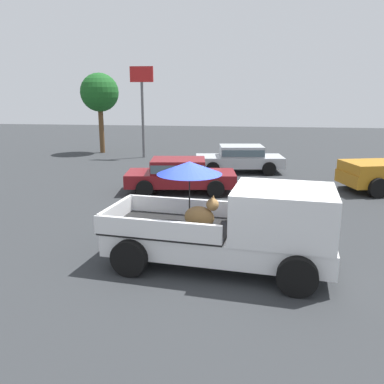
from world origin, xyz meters
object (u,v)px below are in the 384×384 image
(parked_sedan_near, at_px, (240,157))
(parked_sedan_far, at_px, (180,174))
(pickup_truck_main, at_px, (238,226))
(motel_sign, at_px, (142,95))

(parked_sedan_near, bearing_deg, parked_sedan_far, 55.65)
(pickup_truck_main, relative_size, motel_sign, 0.97)
(pickup_truck_main, bearing_deg, parked_sedan_far, 116.59)
(parked_sedan_near, relative_size, parked_sedan_far, 1.00)
(pickup_truck_main, distance_m, motel_sign, 16.75)
(pickup_truck_main, xyz_separation_m, parked_sedan_near, (-0.21, 11.39, -0.25))
(parked_sedan_far, height_order, motel_sign, motel_sign)
(pickup_truck_main, relative_size, parked_sedan_near, 1.16)
(pickup_truck_main, bearing_deg, motel_sign, 118.73)
(parked_sedan_far, bearing_deg, parked_sedan_near, 55.65)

